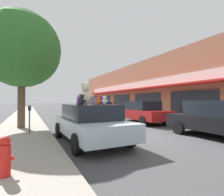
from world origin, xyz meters
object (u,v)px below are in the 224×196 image
at_px(teddy_bear_pink, 94,101).
at_px(parking_meter, 29,116).
at_px(parked_car_far_center, 141,112).
at_px(teddy_bear_red, 99,100).
at_px(teddy_bear_giant, 85,94).
at_px(teddy_bear_orange, 98,101).
at_px(teddy_bear_green, 78,100).
at_px(teddy_bear_black, 82,100).
at_px(plush_art_car, 90,122).
at_px(teddy_bear_purple, 78,101).
at_px(parked_car_far_left, 217,119).
at_px(fire_hydrant, 5,156).
at_px(teddy_bear_teal, 79,100).
at_px(teddy_bear_blue, 104,100).
at_px(teddy_bear_white, 105,100).
at_px(parked_car_far_right, 100,108).
at_px(street_tree, 22,50).

relative_size(teddy_bear_pink, parking_meter, 0.20).
bearing_deg(parked_car_far_center, teddy_bear_red, -144.36).
distance_m(teddy_bear_giant, teddy_bear_orange, 0.60).
bearing_deg(teddy_bear_green, teddy_bear_red, 90.01).
bearing_deg(teddy_bear_giant, teddy_bear_black, 60.68).
bearing_deg(teddy_bear_giant, plush_art_car, 110.82).
xyz_separation_m(plush_art_car, parking_meter, (-2.17, 2.00, 0.17)).
bearing_deg(parking_meter, plush_art_car, -42.60).
bearing_deg(teddy_bear_purple, plush_art_car, -68.68).
distance_m(parked_car_far_left, fire_hydrant, 7.99).
height_order(teddy_bear_teal, teddy_bear_blue, teddy_bear_teal).
distance_m(teddy_bear_black, teddy_bear_white, 1.29).
distance_m(plush_art_car, teddy_bear_blue, 1.02).
relative_size(teddy_bear_teal, parking_meter, 0.29).
bearing_deg(parked_car_far_right, teddy_bear_teal, -115.40).
xyz_separation_m(teddy_bear_pink, parked_car_far_center, (4.88, 3.38, -0.78)).
height_order(teddy_bear_giant, street_tree, street_tree).
relative_size(teddy_bear_black, parked_car_far_right, 0.08).
bearing_deg(plush_art_car, teddy_bear_pink, 55.83).
bearing_deg(parked_car_far_center, teddy_bear_white, -138.10).
xyz_separation_m(teddy_bear_orange, teddy_bear_blue, (0.24, -0.02, 0.02)).
bearing_deg(teddy_bear_black, teddy_bear_pink, -79.40).
relative_size(plush_art_car, teddy_bear_purple, 15.30).
distance_m(teddy_bear_purple, street_tree, 5.95).
bearing_deg(teddy_bear_green, parked_car_far_left, 88.28).
bearing_deg(street_tree, teddy_bear_orange, -56.23).
distance_m(teddy_bear_black, parked_car_far_center, 7.73).
distance_m(teddy_bear_black, parked_car_far_left, 6.00).
relative_size(teddy_bear_white, parked_car_far_center, 0.07).
bearing_deg(plush_art_car, teddy_bear_red, 45.26).
relative_size(fire_hydrant, parking_meter, 0.62).
bearing_deg(parked_car_far_left, teddy_bear_green, 152.66).
bearing_deg(teddy_bear_green, teddy_bear_black, 14.07).
bearing_deg(teddy_bear_white, parked_car_far_right, -50.99).
relative_size(teddy_bear_green, parked_car_far_center, 0.08).
relative_size(plush_art_car, teddy_bear_orange, 15.94).
bearing_deg(parked_car_far_center, fire_hydrant, -140.10).
height_order(teddy_bear_teal, parked_car_far_right, teddy_bear_teal).
bearing_deg(parked_car_far_right, teddy_bear_green, -116.19).
height_order(teddy_bear_purple, teddy_bear_red, teddy_bear_red).
height_order(plush_art_car, parked_car_far_center, parked_car_far_center).
bearing_deg(fire_hydrant, parked_car_far_center, 39.90).
distance_m(teddy_bear_giant, parking_meter, 2.86).
height_order(teddy_bear_orange, fire_hydrant, teddy_bear_orange).
bearing_deg(fire_hydrant, teddy_bear_white, 36.64).
height_order(teddy_bear_giant, fire_hydrant, teddy_bear_giant).
relative_size(teddy_bear_orange, parked_car_far_left, 0.07).
bearing_deg(parking_meter, teddy_bear_black, -61.36).
distance_m(teddy_bear_teal, teddy_bear_green, 0.73).
bearing_deg(fire_hydrant, plush_art_car, 44.59).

